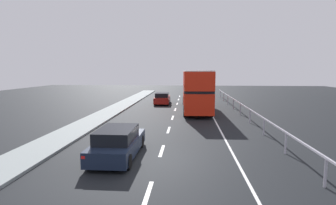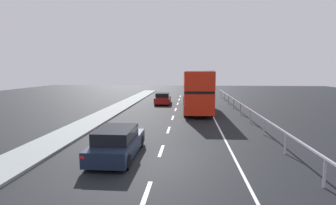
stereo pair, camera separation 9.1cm
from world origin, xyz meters
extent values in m
cube|color=black|center=(0.00, 0.00, -0.05)|extent=(73.74, 120.00, 0.10)
cube|color=gray|center=(-6.31, 0.00, 0.07)|extent=(2.31, 80.00, 0.14)
cube|color=silver|center=(0.00, -3.44, 0.00)|extent=(0.16, 1.98, 0.01)
cube|color=silver|center=(0.00, 1.34, 0.00)|extent=(0.16, 1.98, 0.01)
cube|color=silver|center=(0.00, 6.13, 0.00)|extent=(0.16, 1.98, 0.01)
cube|color=silver|center=(0.00, 10.91, 0.00)|extent=(0.16, 1.98, 0.01)
cube|color=silver|center=(0.00, 15.70, 0.00)|extent=(0.16, 1.98, 0.01)
cube|color=silver|center=(0.00, 20.48, 0.00)|extent=(0.16, 1.98, 0.01)
cube|color=silver|center=(0.00, 25.27, 0.00)|extent=(0.16, 1.98, 0.01)
cube|color=silver|center=(0.00, 30.05, 0.00)|extent=(0.16, 1.98, 0.01)
cube|color=silver|center=(3.57, 9.00, 0.00)|extent=(0.12, 46.00, 0.01)
cube|color=#B1AEBC|center=(6.18, 9.00, 1.06)|extent=(0.08, 42.00, 0.08)
cylinder|color=#B1AEBC|center=(6.18, -2.45, 0.53)|extent=(0.10, 0.10, 1.06)
cylinder|color=#B1AEBC|center=(6.18, 1.36, 0.53)|extent=(0.10, 0.10, 1.06)
cylinder|color=#B1AEBC|center=(6.18, 5.18, 0.53)|extent=(0.10, 0.10, 1.06)
cylinder|color=#B1AEBC|center=(6.18, 9.00, 0.53)|extent=(0.10, 0.10, 1.06)
cylinder|color=#B1AEBC|center=(6.18, 12.82, 0.53)|extent=(0.10, 0.10, 1.06)
cylinder|color=#B1AEBC|center=(6.18, 16.64, 0.53)|extent=(0.10, 0.10, 1.06)
cylinder|color=#B1AEBC|center=(6.18, 20.45, 0.53)|extent=(0.10, 0.10, 1.06)
cylinder|color=#B1AEBC|center=(6.18, 24.27, 0.53)|extent=(0.10, 0.10, 1.06)
cylinder|color=#B1AEBC|center=(6.18, 28.09, 0.53)|extent=(0.10, 0.10, 1.06)
cube|color=red|center=(2.13, 15.52, 1.25)|extent=(2.82, 11.30, 1.80)
cube|color=black|center=(2.13, 15.52, 2.27)|extent=(2.83, 10.86, 0.24)
cube|color=red|center=(2.13, 15.52, 3.20)|extent=(2.82, 11.30, 1.60)
cube|color=silver|center=(2.13, 15.52, 4.05)|extent=(2.76, 11.08, 0.10)
cube|color=black|center=(1.99, 21.12, 1.34)|extent=(2.28, 0.10, 1.26)
cube|color=yellow|center=(1.99, 21.12, 3.60)|extent=(1.52, 0.08, 0.28)
cylinder|color=black|center=(0.86, 19.71, 0.50)|extent=(0.31, 1.01, 1.00)
cylinder|color=black|center=(3.19, 19.77, 0.50)|extent=(0.31, 1.01, 1.00)
cylinder|color=black|center=(1.07, 11.47, 0.50)|extent=(0.31, 1.01, 1.00)
cylinder|color=black|center=(3.40, 11.53, 0.50)|extent=(0.31, 1.01, 1.00)
cube|color=#182136|center=(-2.00, 0.34, 0.52)|extent=(1.86, 4.59, 0.68)
cube|color=black|center=(-2.00, 0.11, 1.14)|extent=(1.63, 2.53, 0.57)
cube|color=red|center=(-2.81, -1.93, 0.69)|extent=(0.16, 0.06, 0.12)
cube|color=red|center=(-1.17, -1.92, 0.69)|extent=(0.16, 0.06, 0.12)
cylinder|color=black|center=(-2.85, 1.92, 0.32)|extent=(0.20, 0.64, 0.64)
cylinder|color=black|center=(-1.17, 1.93, 0.32)|extent=(0.20, 0.64, 0.64)
cylinder|color=black|center=(-2.83, -1.26, 0.32)|extent=(0.20, 0.64, 0.64)
cylinder|color=black|center=(-1.15, -1.25, 0.32)|extent=(0.20, 0.64, 0.64)
cube|color=maroon|center=(-1.84, 20.48, 0.53)|extent=(1.86, 4.41, 0.70)
cube|color=black|center=(-1.83, 20.26, 1.13)|extent=(1.61, 2.44, 0.51)
cube|color=red|center=(-2.58, 18.31, 0.70)|extent=(0.16, 0.06, 0.12)
cube|color=red|center=(-1.01, 18.34, 0.70)|extent=(0.16, 0.06, 0.12)
cylinder|color=black|center=(-2.68, 21.94, 0.32)|extent=(0.21, 0.64, 0.64)
cylinder|color=black|center=(-1.07, 21.98, 0.32)|extent=(0.21, 0.64, 0.64)
cylinder|color=black|center=(-2.61, 18.98, 0.32)|extent=(0.21, 0.64, 0.64)
cylinder|color=black|center=(-1.00, 19.01, 0.32)|extent=(0.21, 0.64, 0.64)
camera|label=1|loc=(1.31, -11.75, 4.12)|focal=28.18mm
camera|label=2|loc=(1.40, -11.74, 4.12)|focal=28.18mm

